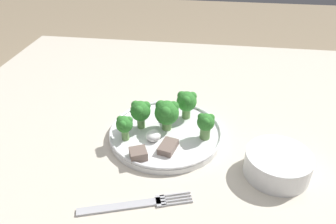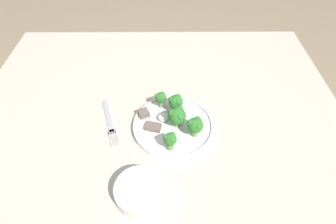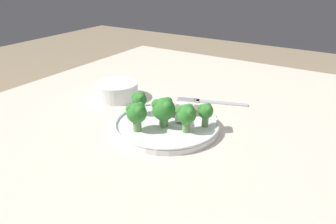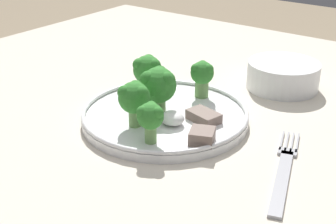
{
  "view_description": "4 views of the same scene",
  "coord_description": "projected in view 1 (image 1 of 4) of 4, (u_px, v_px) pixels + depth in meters",
  "views": [
    {
      "loc": [
        0.51,
        0.09,
        1.13
      ],
      "look_at": [
        -0.08,
        0.01,
        0.75
      ],
      "focal_mm": 35.0,
      "sensor_mm": 36.0,
      "label": 1
    },
    {
      "loc": [
        -0.03,
        0.51,
        1.32
      ],
      "look_at": [
        -0.03,
        -0.01,
        0.76
      ],
      "focal_mm": 28.0,
      "sensor_mm": 36.0,
      "label": 2
    },
    {
      "loc": [
        -0.62,
        -0.35,
        1.05
      ],
      "look_at": [
        -0.08,
        -0.02,
        0.76
      ],
      "focal_mm": 35.0,
      "sensor_mm": 36.0,
      "label": 3
    },
    {
      "loc": [
        0.32,
        -0.48,
        1.01
      ],
      "look_at": [
        -0.04,
        -0.0,
        0.73
      ],
      "focal_mm": 50.0,
      "sensor_mm": 36.0,
      "label": 4
    }
  ],
  "objects": [
    {
      "name": "dinner_plate",
      "position": [
        166.0,
        133.0,
        0.7
      ],
      "size": [
        0.24,
        0.24,
        0.02
      ],
      "color": "white",
      "rests_on": "table"
    },
    {
      "name": "table",
      "position": [
        160.0,
        180.0,
        0.71
      ],
      "size": [
        1.2,
        1.09,
        0.71
      ],
      "color": "beige",
      "rests_on": "ground_plane"
    },
    {
      "name": "broccoli_floret_front_left",
      "position": [
        124.0,
        125.0,
        0.66
      ],
      "size": [
        0.04,
        0.03,
        0.05
      ],
      "color": "#709E56",
      "rests_on": "dinner_plate"
    },
    {
      "name": "broccoli_floret_center_back",
      "position": [
        206.0,
        123.0,
        0.66
      ],
      "size": [
        0.04,
        0.04,
        0.06
      ],
      "color": "#709E56",
      "rests_on": "dinner_plate"
    },
    {
      "name": "sauce_dollop",
      "position": [
        153.0,
        136.0,
        0.67
      ],
      "size": [
        0.03,
        0.03,
        0.02
      ],
      "color": "white",
      "rests_on": "dinner_plate"
    },
    {
      "name": "broccoli_floret_center_left",
      "position": [
        140.0,
        111.0,
        0.69
      ],
      "size": [
        0.04,
        0.04,
        0.06
      ],
      "color": "#709E56",
      "rests_on": "dinner_plate"
    },
    {
      "name": "broccoli_floret_back_left",
      "position": [
        167.0,
        112.0,
        0.69
      ],
      "size": [
        0.05,
        0.05,
        0.07
      ],
      "color": "#709E56",
      "rests_on": "dinner_plate"
    },
    {
      "name": "cream_bowl",
      "position": [
        277.0,
        164.0,
        0.6
      ],
      "size": [
        0.12,
        0.12,
        0.05
      ],
      "color": "white",
      "rests_on": "table"
    },
    {
      "name": "fork",
      "position": [
        135.0,
        205.0,
        0.55
      ],
      "size": [
        0.08,
        0.19,
        0.0
      ],
      "color": "#B2B2B7",
      "rests_on": "table"
    },
    {
      "name": "meat_slice_middle_slice",
      "position": [
        138.0,
        154.0,
        0.63
      ],
      "size": [
        0.04,
        0.04,
        0.02
      ],
      "color": "#756056",
      "rests_on": "dinner_plate"
    },
    {
      "name": "meat_slice_front_slice",
      "position": [
        168.0,
        147.0,
        0.65
      ],
      "size": [
        0.05,
        0.04,
        0.01
      ],
      "color": "#756056",
      "rests_on": "dinner_plate"
    },
    {
      "name": "broccoli_floret_near_rim_left",
      "position": [
        187.0,
        101.0,
        0.72
      ],
      "size": [
        0.05,
        0.04,
        0.06
      ],
      "color": "#709E56",
      "rests_on": "dinner_plate"
    }
  ]
}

